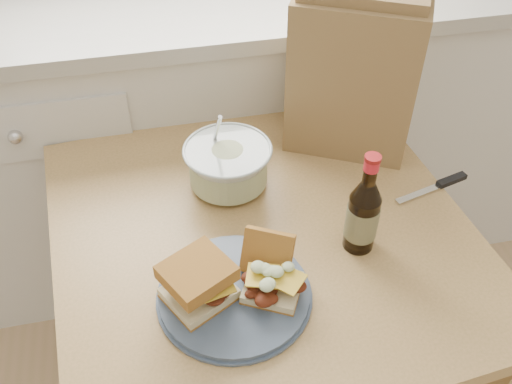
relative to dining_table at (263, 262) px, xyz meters
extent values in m
cube|color=silver|center=(-0.02, 0.71, -0.16)|extent=(2.40, 0.60, 0.90)
cube|color=tan|center=(0.00, 0.00, 0.09)|extent=(0.93, 0.93, 0.04)
cube|color=tan|center=(-0.41, 0.34, -0.27)|extent=(0.06, 0.06, 0.68)
cube|color=tan|center=(0.34, 0.41, -0.27)|extent=(0.06, 0.06, 0.68)
cylinder|color=#43546D|center=(-0.09, -0.16, 0.11)|extent=(0.28, 0.28, 0.02)
cube|color=beige|center=(-0.16, -0.16, 0.13)|extent=(0.15, 0.15, 0.02)
cube|color=gold|center=(-0.16, -0.16, 0.17)|extent=(0.09, 0.09, 0.00)
cube|color=#A46A2B|center=(-0.16, -0.16, 0.19)|extent=(0.15, 0.15, 0.03)
cube|color=beige|center=(-0.02, -0.17, 0.13)|extent=(0.13, 0.13, 0.02)
cube|color=gold|center=(-0.02, -0.17, 0.16)|extent=(0.08, 0.08, 0.00)
cube|color=#A46A2B|center=(-0.02, -0.11, 0.16)|extent=(0.11, 0.10, 0.09)
cone|color=#B2C0BC|center=(-0.04, 0.16, 0.15)|extent=(0.19, 0.19, 0.10)
cylinder|color=beige|center=(-0.04, 0.16, 0.15)|extent=(0.17, 0.17, 0.06)
torus|color=#B2C0BC|center=(-0.04, 0.16, 0.20)|extent=(0.20, 0.20, 0.01)
cylinder|color=silver|center=(-0.06, 0.18, 0.24)|extent=(0.02, 0.08, 0.13)
cylinder|color=black|center=(0.18, -0.08, 0.17)|extent=(0.06, 0.06, 0.13)
cone|color=black|center=(0.18, -0.08, 0.25)|extent=(0.06, 0.06, 0.04)
cylinder|color=black|center=(0.18, -0.08, 0.30)|extent=(0.03, 0.03, 0.05)
cylinder|color=red|center=(0.18, -0.08, 0.32)|extent=(0.03, 0.03, 0.02)
cylinder|color=maroon|center=(0.18, -0.08, 0.33)|extent=(0.03, 0.03, 0.01)
cylinder|color=#2E3B1D|center=(0.18, -0.08, 0.17)|extent=(0.06, 0.06, 0.07)
cube|color=silver|center=(0.37, 0.03, 0.11)|extent=(0.13, 0.05, 0.00)
cube|color=black|center=(0.45, 0.05, 0.11)|extent=(0.08, 0.04, 0.01)
cube|color=#977649|center=(0.27, 0.26, 0.29)|extent=(0.34, 0.29, 0.37)
camera|label=1|loc=(-0.19, -0.80, 0.97)|focal=40.00mm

